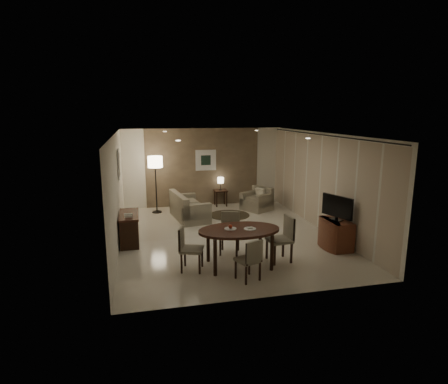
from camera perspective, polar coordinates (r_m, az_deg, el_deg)
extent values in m
cube|color=beige|center=(10.10, 0.26, -6.62)|extent=(5.50, 7.00, 0.00)
cube|color=white|center=(9.58, 0.27, 8.85)|extent=(5.50, 7.00, 0.00)
cube|color=#7D684E|center=(13.14, -3.24, 3.79)|extent=(5.50, 0.00, 2.70)
cube|color=white|center=(9.52, -16.07, 0.15)|extent=(0.00, 7.00, 2.70)
cube|color=white|center=(10.71, 14.74, 1.52)|extent=(0.00, 7.00, 2.70)
cube|color=#7D684E|center=(13.12, -3.23, 3.79)|extent=(3.96, 0.03, 2.70)
cylinder|color=black|center=(10.53, 14.78, 8.42)|extent=(0.03, 6.80, 0.03)
cube|color=silver|center=(13.08, -2.79, 4.87)|extent=(0.72, 0.03, 0.72)
cube|color=black|center=(13.07, -2.78, 4.86)|extent=(0.34, 0.01, 0.34)
cube|color=silver|center=(10.62, -15.75, 4.11)|extent=(0.03, 0.60, 0.80)
cube|color=gray|center=(10.62, -15.67, 4.11)|extent=(0.01, 0.46, 0.64)
cylinder|color=white|center=(7.57, -7.00, 7.79)|extent=(0.10, 0.10, 0.01)
cylinder|color=white|center=(8.35, 12.68, 7.98)|extent=(0.10, 0.10, 0.01)
cylinder|color=white|center=(11.15, -9.00, 9.09)|extent=(0.10, 0.10, 0.01)
cylinder|color=white|center=(11.69, 4.99, 9.32)|extent=(0.10, 0.10, 0.01)
cylinder|color=white|center=(7.94, 0.99, -5.62)|extent=(0.26, 0.26, 0.02)
cylinder|color=white|center=(7.95, 3.97, -5.62)|extent=(0.26, 0.26, 0.02)
sphere|color=maroon|center=(7.92, 0.99, -5.25)|extent=(0.09, 0.09, 0.09)
cube|color=white|center=(7.94, 3.98, -5.46)|extent=(0.12, 0.08, 0.03)
cylinder|color=#453926|center=(12.01, 0.83, -3.53)|extent=(1.29, 1.29, 0.01)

